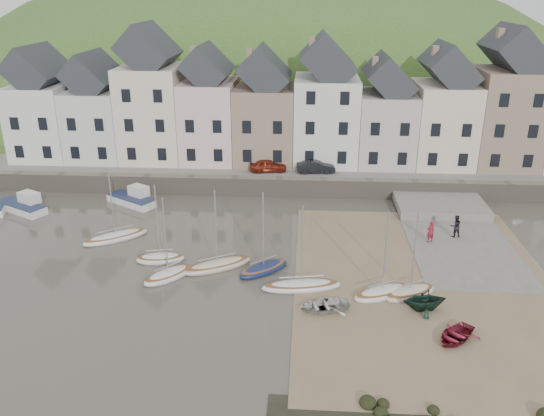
# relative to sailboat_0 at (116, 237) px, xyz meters

# --- Properties ---
(ground) EXTENTS (160.00, 160.00, 0.00)m
(ground) POSITION_rel_sailboat_0_xyz_m (12.76, -5.70, -0.26)
(ground) COLOR #494539
(ground) RESTS_ON ground
(quay_land) EXTENTS (90.00, 30.00, 1.50)m
(quay_land) POSITION_rel_sailboat_0_xyz_m (12.76, 26.30, 0.49)
(quay_land) COLOR #395B24
(quay_land) RESTS_ON ground
(quay_street) EXTENTS (70.00, 7.00, 0.10)m
(quay_street) POSITION_rel_sailboat_0_xyz_m (12.76, 14.80, 1.29)
(quay_street) COLOR slate
(quay_street) RESTS_ON quay_land
(seawall) EXTENTS (70.00, 1.20, 1.80)m
(seawall) POSITION_rel_sailboat_0_xyz_m (12.76, 11.30, 0.64)
(seawall) COLOR slate
(seawall) RESTS_ON ground
(beach) EXTENTS (18.00, 26.00, 0.06)m
(beach) POSITION_rel_sailboat_0_xyz_m (23.76, -5.70, -0.23)
(beach) COLOR #7D634C
(beach) RESTS_ON ground
(slipway) EXTENTS (8.00, 18.00, 0.12)m
(slipway) POSITION_rel_sailboat_0_xyz_m (27.76, 2.30, -0.20)
(slipway) COLOR slate
(slipway) RESTS_ON ground
(hillside) EXTENTS (134.40, 84.00, 84.00)m
(hillside) POSITION_rel_sailboat_0_xyz_m (7.76, 54.30, -18.25)
(hillside) COLOR #395B24
(hillside) RESTS_ON ground
(townhouse_terrace) EXTENTS (61.05, 8.00, 13.93)m
(townhouse_terrace) POSITION_rel_sailboat_0_xyz_m (14.52, 18.30, 7.07)
(townhouse_terrace) COLOR silver
(townhouse_terrace) RESTS_ON quay_land
(sailboat_0) EXTENTS (5.26, 4.38, 6.32)m
(sailboat_0) POSITION_rel_sailboat_0_xyz_m (0.00, 0.00, 0.00)
(sailboat_0) COLOR silver
(sailboat_0) RESTS_ON ground
(sailboat_1) EXTENTS (3.82, 2.15, 6.32)m
(sailboat_1) POSITION_rel_sailboat_0_xyz_m (4.60, -3.55, 0.01)
(sailboat_1) COLOR silver
(sailboat_1) RESTS_ON ground
(sailboat_2) EXTENTS (5.29, 3.93, 6.32)m
(sailboat_2) POSITION_rel_sailboat_0_xyz_m (9.06, -4.40, 0.00)
(sailboat_2) COLOR beige
(sailboat_2) RESTS_ON ground
(sailboat_3) EXTENTS (3.78, 3.90, 6.32)m
(sailboat_3) POSITION_rel_sailboat_0_xyz_m (5.82, -6.08, 0.01)
(sailboat_3) COLOR silver
(sailboat_3) RESTS_ON ground
(sailboat_4) EXTENTS (5.67, 2.42, 6.32)m
(sailboat_4) POSITION_rel_sailboat_0_xyz_m (15.23, -6.98, -0.00)
(sailboat_4) COLOR silver
(sailboat_4) RESTS_ON ground
(sailboat_5) EXTENTS (4.12, 3.91, 6.32)m
(sailboat_5) POSITION_rel_sailboat_0_xyz_m (12.46, -4.67, 0.01)
(sailboat_5) COLOR #162245
(sailboat_5) RESTS_ON ground
(sailboat_6) EXTENTS (4.47, 3.36, 6.32)m
(sailboat_6) POSITION_rel_sailboat_0_xyz_m (20.62, -7.55, 0.01)
(sailboat_6) COLOR silver
(sailboat_6) RESTS_ON ground
(sailboat_7) EXTENTS (4.18, 3.22, 6.32)m
(sailboat_7) POSITION_rel_sailboat_0_xyz_m (22.48, -7.43, 0.01)
(sailboat_7) COLOR beige
(sailboat_7) RESTS_ON ground
(motorboat_0) EXTENTS (5.60, 4.11, 1.70)m
(motorboat_0) POSITION_rel_sailboat_0_xyz_m (-10.51, 5.64, 0.32)
(motorboat_0) COLOR silver
(motorboat_0) RESTS_ON ground
(motorboat_2) EXTENTS (5.26, 4.20, 1.70)m
(motorboat_2) POSITION_rel_sailboat_0_xyz_m (-0.93, 8.00, 0.32)
(motorboat_2) COLOR silver
(motorboat_2) RESTS_ON ground
(rowboat_white) EXTENTS (3.72, 3.07, 0.67)m
(rowboat_white) POSITION_rel_sailboat_0_xyz_m (16.70, -9.64, 0.14)
(rowboat_white) COLOR beige
(rowboat_white) RESTS_ON beach
(rowboat_green) EXTENTS (3.20, 2.89, 1.47)m
(rowboat_green) POSITION_rel_sailboat_0_xyz_m (23.06, -9.17, 0.54)
(rowboat_green) COLOR black
(rowboat_green) RESTS_ON beach
(rowboat_red) EXTENTS (3.63, 3.68, 0.62)m
(rowboat_red) POSITION_rel_sailboat_0_xyz_m (24.26, -12.38, 0.11)
(rowboat_red) COLOR maroon
(rowboat_red) RESTS_ON beach
(person_red) EXTENTS (0.78, 0.66, 1.81)m
(person_red) POSITION_rel_sailboat_0_xyz_m (25.40, 0.97, 0.77)
(person_red) COLOR maroon
(person_red) RESTS_ON slipway
(person_dark) EXTENTS (1.02, 0.86, 1.87)m
(person_dark) POSITION_rel_sailboat_0_xyz_m (27.65, 2.16, 0.80)
(person_dark) COLOR black
(person_dark) RESTS_ON slipway
(car_left) EXTENTS (3.93, 2.03, 1.28)m
(car_left) POSITION_rel_sailboat_0_xyz_m (11.50, 13.80, 1.98)
(car_left) COLOR maroon
(car_left) RESTS_ON quay_street
(car_right) EXTENTS (3.99, 1.69, 1.28)m
(car_right) POSITION_rel_sailboat_0_xyz_m (16.35, 13.80, 1.98)
(car_right) COLOR black
(car_right) RESTS_ON quay_street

